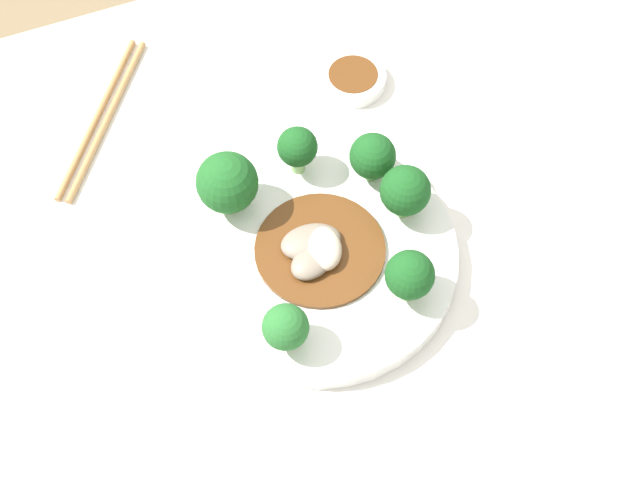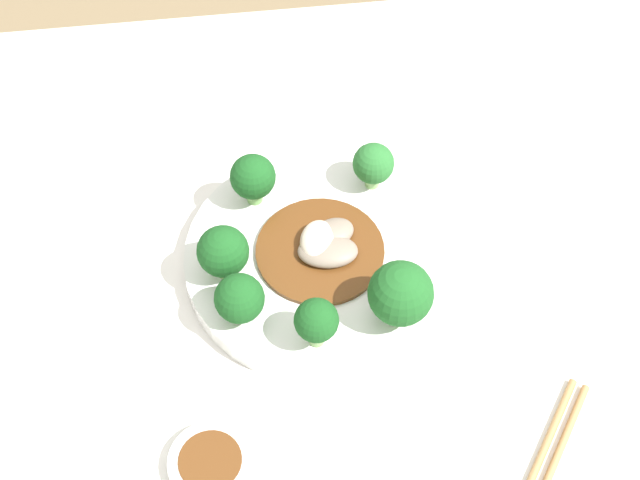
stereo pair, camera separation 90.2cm
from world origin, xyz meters
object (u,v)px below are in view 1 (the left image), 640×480
broccoli_southwest (373,156)px  chopsticks (102,117)px  broccoli_southeast (227,183)px  broccoli_northeast (286,328)px  sauce_dish (353,78)px  broccoli_west (407,195)px  broccoli_northwest (410,276)px  stirfry_center (318,249)px  plate (320,256)px  broccoli_south (299,147)px

broccoli_southwest → chopsticks: size_ratio=0.29×
broccoli_southeast → broccoli_northeast: bearing=89.5°
broccoli_northeast → sauce_dish: 0.33m
chopsticks → sauce_dish: 0.27m
broccoli_west → sauce_dish: 0.19m
broccoli_northwest → chopsticks: size_ratio=0.31×
stirfry_center → sauce_dish: 0.23m
plate → broccoli_west: broccoli_west is taller
plate → stirfry_center: (0.00, 0.00, 0.02)m
plate → broccoli_northeast: size_ratio=4.91×
broccoli_northeast → sauce_dish: bearing=-123.6°
plate → sauce_dish: plate is taller
broccoli_south → broccoli_southeast: (0.08, 0.02, 0.00)m
broccoli_southwest → sauce_dish: (-0.04, -0.13, -0.04)m
broccoli_west → chopsticks: (0.24, -0.24, -0.05)m
plate → broccoli_southeast: bearing=-52.4°
broccoli_northeast → broccoli_west: bearing=-151.5°
broccoli_south → stirfry_center: 0.10m
plate → stirfry_center: stirfry_center is taller
broccoli_west → broccoli_northeast: size_ratio=1.11×
broccoli_northwest → stirfry_center: (0.06, -0.07, -0.03)m
broccoli_southwest → sauce_dish: bearing=-105.7°
broccoli_northeast → stirfry_center: broccoli_northeast is taller
broccoli_west → sauce_dish: broccoli_west is taller
chopsticks → broccoli_southwest: bearing=141.0°
broccoli_west → broccoli_northwest: same height
broccoli_southeast → broccoli_southwest: bearing=172.9°
broccoli_southeast → stirfry_center: bearing=125.7°
broccoli_northwest → sauce_dish: size_ratio=0.82×
stirfry_center → broccoli_west: bearing=-174.7°
broccoli_south → sauce_dish: size_ratio=0.79×
broccoli_southeast → plate: bearing=127.6°
sauce_dish → broccoli_northwest: bearing=77.3°
broccoli_northwest → sauce_dish: bearing=-102.7°
broccoli_southeast → stirfry_center: broccoli_southeast is taller
broccoli_south → broccoli_northwest: 0.17m
plate → broccoli_northwest: size_ratio=4.49×
stirfry_center → broccoli_northeast: bearing=51.4°
plate → broccoli_southwest: size_ratio=4.85×
plate → broccoli_northwest: (-0.06, 0.07, 0.05)m
broccoli_northwest → chopsticks: bearing=-57.1°
broccoli_northeast → broccoli_southeast: (-0.00, -0.16, 0.01)m
stirfry_center → broccoli_south: bearing=-101.5°
broccoli_northeast → stirfry_center: 0.10m
stirfry_center → broccoli_southeast: bearing=-54.3°
broccoli_northwest → stirfry_center: size_ratio=0.47×
plate → broccoli_south: bearing=-99.9°
stirfry_center → chopsticks: (0.15, -0.25, -0.03)m
broccoli_southwest → stirfry_center: size_ratio=0.44×
stirfry_center → sauce_dish: size_ratio=1.73×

